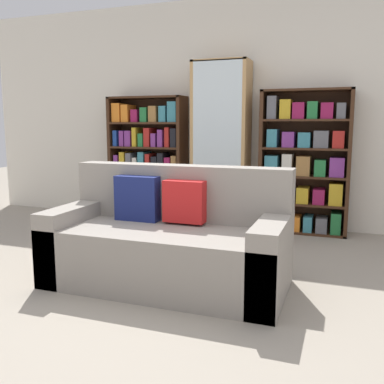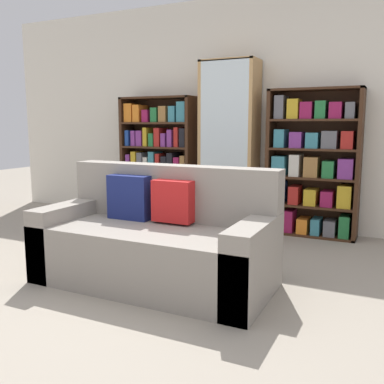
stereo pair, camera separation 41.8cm
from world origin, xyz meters
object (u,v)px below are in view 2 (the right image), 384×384
(display_cabinet, at_px, (229,146))
(wine_bottle, at_px, (254,223))
(couch, at_px, (156,242))
(bookshelf_right, at_px, (312,166))
(bookshelf_left, at_px, (159,160))

(display_cabinet, distance_m, wine_bottle, 1.01)
(couch, xyz_separation_m, bookshelf_right, (0.81, 1.99, 0.45))
(display_cabinet, distance_m, bookshelf_right, 0.98)
(display_cabinet, bearing_deg, bookshelf_left, 179.06)
(bookshelf_left, distance_m, wine_bottle, 1.60)
(bookshelf_left, relative_size, bookshelf_right, 0.98)
(couch, distance_m, bookshelf_right, 2.19)
(wine_bottle, bearing_deg, bookshelf_left, 163.49)
(bookshelf_left, xyz_separation_m, display_cabinet, (0.97, -0.02, 0.21))
(bookshelf_left, distance_m, display_cabinet, 0.99)
(bookshelf_left, bearing_deg, couch, -60.60)
(display_cabinet, bearing_deg, bookshelf_right, 0.98)
(couch, distance_m, wine_bottle, 1.60)
(display_cabinet, xyz_separation_m, wine_bottle, (0.45, -0.40, -0.80))
(display_cabinet, xyz_separation_m, bookshelf_right, (0.96, 0.02, -0.20))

